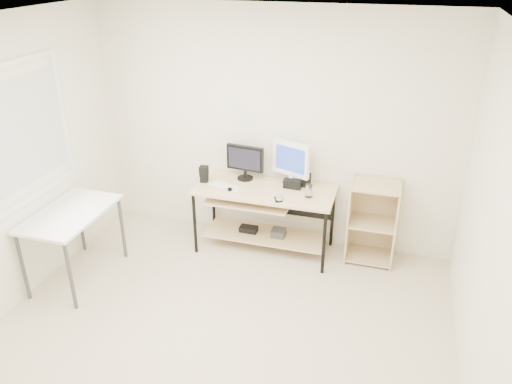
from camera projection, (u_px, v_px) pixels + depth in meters
The scene contains 16 objects.
room at pixel (190, 207), 3.73m from camera, with size 4.01×4.01×2.62m.
desk at pixel (262, 206), 5.43m from camera, with size 1.50×0.65×0.75m.
side_table at pixel (71, 219), 4.89m from camera, with size 0.60×1.00×0.75m.
shelf_unit at pixel (372, 221), 5.31m from camera, with size 0.50×0.40×0.90m.
black_monitor at pixel (245, 160), 5.46m from camera, with size 0.43×0.18×0.39m.
white_imac at pixel (291, 160), 5.33m from camera, with size 0.44×0.21×0.49m.
keyboard at pixel (225, 186), 5.38m from camera, with size 0.37×0.10×0.01m, color white.
mouse at pixel (280, 198), 5.08m from camera, with size 0.08×0.12×0.04m, color #A9A9AE.
center_speaker at pixel (292, 184), 5.33m from camera, with size 0.19×0.08×0.09m, color black.
speaker_left at pixel (204, 174), 5.45m from camera, with size 0.10×0.10×0.18m.
speaker_right at pixel (305, 180), 5.38m from camera, with size 0.11×0.11×0.13m, color black.
audio_controller at pixel (204, 174), 5.50m from camera, with size 0.07×0.04×0.14m, color black.
volume_puck at pixel (230, 189), 5.29m from camera, with size 0.05×0.05×0.02m, color black.
smartphone at pixel (278, 200), 5.09m from camera, with size 0.07×0.12×0.01m, color black.
coaster at pixel (309, 197), 5.15m from camera, with size 0.09×0.09×0.01m, color #A9844C.
drinking_glass at pixel (309, 191), 5.11m from camera, with size 0.07×0.07×0.14m, color white.
Camera 1 is at (1.28, -2.99, 3.04)m, focal length 35.00 mm.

